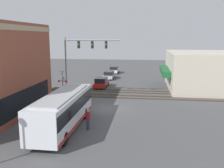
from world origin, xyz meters
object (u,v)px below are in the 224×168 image
(city_bus, at_px, (63,109))
(pedestrian_at_crossing, at_px, (71,93))
(parked_car_silver, at_px, (109,75))
(pedestrian_near_bus, at_px, (88,119))
(parked_car_red, at_px, (101,83))
(crossing_signal, at_px, (63,81))
(parked_car_white, at_px, (114,70))

(city_bus, xyz_separation_m, pedestrian_at_crossing, (9.88, 2.33, -0.87))
(parked_car_silver, relative_size, pedestrian_near_bus, 2.58)
(parked_car_silver, xyz_separation_m, pedestrian_at_crossing, (-16.34, 2.33, 0.16))
(parked_car_red, xyz_separation_m, pedestrian_at_crossing, (-8.16, 2.33, 0.11))
(crossing_signal, distance_m, parked_car_red, 8.88)
(parked_car_silver, bearing_deg, parked_car_white, -0.00)
(parked_car_silver, relative_size, pedestrian_at_crossing, 2.81)
(city_bus, xyz_separation_m, crossing_signal, (10.01, 3.46, 0.59))
(parked_car_red, bearing_deg, parked_car_white, -0.00)
(parked_car_silver, height_order, parked_car_white, parked_car_white)
(parked_car_silver, height_order, pedestrian_at_crossing, pedestrian_at_crossing)
(pedestrian_at_crossing, bearing_deg, crossing_signal, 83.31)
(parked_car_white, relative_size, pedestrian_near_bus, 2.36)
(parked_car_white, bearing_deg, pedestrian_at_crossing, 174.38)
(crossing_signal, distance_m, parked_car_white, 23.88)
(pedestrian_at_crossing, bearing_deg, parked_car_red, -15.95)
(city_bus, xyz_separation_m, parked_car_white, (33.58, -0.00, -1.01))
(parked_car_red, distance_m, pedestrian_at_crossing, 8.49)
(city_bus, xyz_separation_m, parked_car_red, (18.04, -0.00, -0.99))
(parked_car_white, xyz_separation_m, pedestrian_at_crossing, (-23.70, 2.33, 0.14))
(pedestrian_at_crossing, bearing_deg, parked_car_white, -5.62)
(city_bus, relative_size, parked_car_white, 2.41)
(city_bus, distance_m, pedestrian_near_bus, 2.26)
(parked_car_red, height_order, parked_car_silver, parked_car_red)
(crossing_signal, relative_size, parked_car_white, 0.91)
(parked_car_red, height_order, pedestrian_at_crossing, pedestrian_at_crossing)
(city_bus, height_order, crossing_signal, crossing_signal)
(city_bus, bearing_deg, pedestrian_near_bus, -88.77)
(parked_car_red, distance_m, parked_car_white, 15.55)
(parked_car_white, bearing_deg, crossing_signal, 171.66)
(city_bus, bearing_deg, crossing_signal, 19.05)
(parked_car_red, relative_size, parked_car_silver, 1.01)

